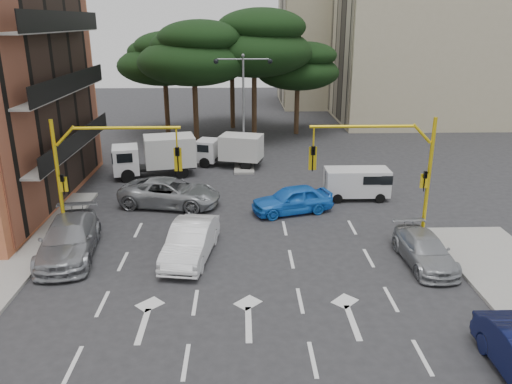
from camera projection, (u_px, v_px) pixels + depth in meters
ground at (247, 260)px, 22.30m from camera, size 120.00×120.00×0.00m
median_strip at (244, 162)px, 37.39m from camera, size 1.40×6.00×0.15m
apartment_beige_near at (440, 28)px, 50.05m from camera, size 20.20×12.15×18.70m
apartment_beige_far at (346, 35)px, 61.51m from camera, size 16.20×12.15×16.70m
pine_left_near at (194, 53)px, 40.44m from camera, size 9.15×9.15×10.23m
pine_center at (255, 43)px, 42.25m from camera, size 9.98×9.98×11.16m
pine_left_far at (165, 58)px, 44.36m from camera, size 8.32×8.32×9.30m
pine_right at (299, 66)px, 44.93m from camera, size 7.49×7.49×8.37m
pine_back at (232, 48)px, 47.14m from camera, size 9.15×9.15×10.23m
signal_mast_right at (392, 163)px, 23.11m from camera, size 5.79×0.37×6.00m
signal_mast_left at (96, 165)px, 22.71m from camera, size 5.79×0.37×6.00m
street_lamp_center at (243, 90)px, 35.64m from camera, size 4.16×0.36×7.77m
car_white_hatch at (191, 241)px, 22.24m from camera, size 2.42×5.10×1.61m
car_blue_compact at (292, 199)px, 27.53m from camera, size 4.82×3.03×1.53m
car_silver_wagon at (69, 239)px, 22.43m from camera, size 3.02×5.92×1.64m
car_silver_cross_a at (170, 193)px, 28.53m from camera, size 6.12×3.73×1.59m
car_silver_parked at (425, 250)px, 21.76m from camera, size 2.00×4.54×1.30m
van_white at (357, 184)px, 29.65m from camera, size 3.75×1.71×1.87m
box_truck_a at (155, 157)px, 33.86m from camera, size 5.93×3.49×2.73m
box_truck_b at (230, 151)px, 36.17m from camera, size 5.18×3.24×2.37m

